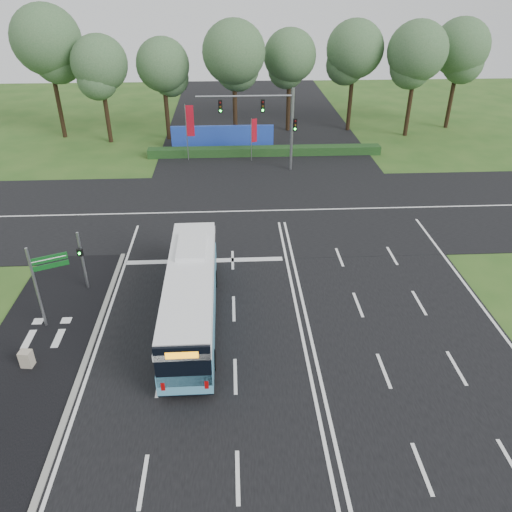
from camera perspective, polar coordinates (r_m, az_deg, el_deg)
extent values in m
plane|color=#284F1A|center=(26.56, 4.62, -5.86)|extent=(120.00, 120.00, 0.00)
cube|color=black|center=(26.55, 4.62, -5.82)|extent=(20.00, 120.00, 0.04)
cube|color=black|center=(36.86, 2.34, 5.21)|extent=(120.00, 14.00, 0.05)
cube|color=black|center=(25.71, -23.76, -10.13)|extent=(5.00, 18.00, 0.06)
cube|color=gray|center=(24.93, -18.55, -10.25)|extent=(0.25, 18.00, 0.12)
cube|color=#539DC0|center=(25.14, -7.34, -5.61)|extent=(2.37, 11.05, 1.01)
cube|color=black|center=(25.41, -7.27, -6.45)|extent=(2.35, 11.00, 0.28)
cube|color=black|center=(24.62, -7.47, -3.87)|extent=(2.28, 10.89, 0.87)
cube|color=white|center=(24.31, -7.56, -2.80)|extent=(2.37, 11.05, 0.32)
cube|color=white|center=(24.14, -7.61, -2.16)|extent=(2.32, 10.61, 0.32)
cube|color=white|center=(25.97, -7.37, 1.07)|extent=(1.49, 2.77, 0.23)
cube|color=black|center=(20.30, -8.33, -12.42)|extent=(2.23, 0.13, 2.02)
cube|color=orange|center=(19.85, -8.48, -11.13)|extent=(1.29, 0.07, 0.32)
cylinder|color=black|center=(28.10, -9.12, -2.76)|extent=(0.26, 0.96, 0.96)
cylinder|color=black|center=(27.95, -4.75, -2.65)|extent=(0.26, 0.96, 0.96)
cylinder|color=black|center=(22.86, -10.45, -11.82)|extent=(0.26, 0.96, 0.96)
cylinder|color=black|center=(22.67, -4.97, -11.76)|extent=(0.26, 0.96, 0.96)
cylinder|color=gray|center=(28.60, -19.17, -0.57)|extent=(0.14, 0.14, 3.51)
cube|color=black|center=(28.14, -19.48, 0.38)|extent=(0.33, 0.28, 0.40)
sphere|color=#19F233|center=(28.05, -19.53, 0.28)|extent=(0.14, 0.14, 0.14)
cylinder|color=gray|center=(26.11, -23.78, -3.45)|extent=(0.13, 0.13, 4.47)
cube|color=#0D4A17|center=(25.39, -22.60, -0.29)|extent=(1.57, 0.72, 0.34)
cube|color=#0D4A17|center=(25.57, -22.43, -1.04)|extent=(1.57, 0.72, 0.25)
cube|color=white|center=(25.36, -22.62, -0.33)|extent=(1.44, 0.63, 0.04)
cube|color=#A99D88|center=(24.90, -24.74, -10.65)|extent=(0.57, 0.50, 0.86)
cylinder|color=gray|center=(46.68, -7.93, 13.75)|extent=(0.08, 0.08, 5.15)
cube|color=#A90E1E|center=(46.36, -7.54, 15.05)|extent=(0.69, 0.05, 2.74)
cylinder|color=gray|center=(46.29, -0.53, 13.11)|extent=(0.06, 0.06, 3.95)
cube|color=#A90E1E|center=(46.18, -0.21, 14.15)|extent=(0.50, 0.26, 2.11)
cylinder|color=gray|center=(43.78, 4.12, 14.11)|extent=(0.24, 0.24, 7.00)
cylinder|color=gray|center=(42.77, -1.33, 17.80)|extent=(8.00, 0.16, 0.16)
cube|color=black|center=(43.02, 0.77, 16.78)|extent=(0.32, 0.28, 1.05)
cube|color=black|center=(42.93, -4.10, 16.69)|extent=(0.32, 0.28, 1.05)
cube|color=black|center=(43.68, 4.48, 14.74)|extent=(0.32, 0.28, 1.05)
cube|color=#133416|center=(48.32, 1.02, 11.89)|extent=(22.00, 1.20, 0.80)
cube|color=#2040AF|center=(50.38, -3.84, 13.44)|extent=(10.00, 0.30, 2.20)
cylinder|color=black|center=(56.63, -21.81, 16.90)|extent=(0.44, 0.44, 9.00)
sphere|color=#335532|center=(55.86, -22.84, 21.81)|extent=(6.63, 6.63, 6.63)
cylinder|color=black|center=(53.58, -16.79, 16.09)|extent=(0.44, 0.44, 7.24)
sphere|color=#335532|center=(52.83, -17.46, 20.28)|extent=(5.33, 5.33, 5.33)
cylinder|color=black|center=(53.19, -10.22, 16.62)|extent=(0.44, 0.44, 6.99)
sphere|color=#335532|center=(52.45, -10.62, 20.72)|extent=(5.15, 5.15, 5.15)
cylinder|color=black|center=(51.69, -2.43, 17.31)|extent=(0.44, 0.44, 8.14)
sphere|color=#335532|center=(50.87, -2.55, 22.26)|extent=(6.00, 6.00, 6.00)
cylinder|color=black|center=(55.60, 3.75, 17.77)|extent=(0.44, 0.44, 7.31)
sphere|color=#335532|center=(54.88, 3.90, 21.89)|extent=(5.39, 5.39, 5.39)
cylinder|color=black|center=(56.47, 10.78, 17.83)|extent=(0.44, 0.44, 7.89)
sphere|color=#335532|center=(55.73, 11.24, 22.20)|extent=(5.82, 5.82, 5.82)
cylinder|color=black|center=(55.90, 17.25, 16.96)|extent=(0.44, 0.44, 7.97)
sphere|color=#335532|center=(55.15, 17.98, 21.39)|extent=(5.87, 5.87, 5.87)
cylinder|color=black|center=(60.37, 21.53, 17.16)|extent=(0.44, 0.44, 7.95)
sphere|color=#335532|center=(59.68, 22.37, 21.23)|extent=(5.86, 5.86, 5.86)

